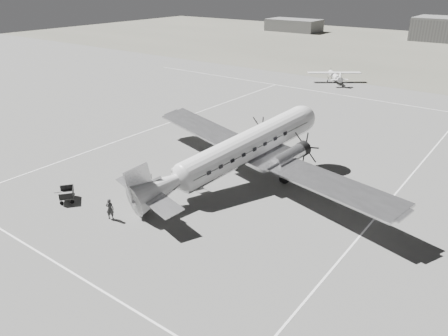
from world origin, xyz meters
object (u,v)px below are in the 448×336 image
dc3_airliner (237,153)px  light_plane_left (335,77)px  shed_secondary (294,25)px  passenger (174,177)px  baggage_cart_near (144,191)px  ramp_agent (151,184)px  baggage_cart_far (67,195)px  ground_crew (110,209)px

dc3_airliner → light_plane_left: dc3_airliner is taller
shed_secondary → passenger: (50.46, -115.75, -1.07)m
baggage_cart_near → ramp_agent: 0.89m
baggage_cart_far → light_plane_left: bearing=128.4°
light_plane_left → baggage_cart_far: (0.48, -56.19, -0.46)m
ramp_agent → passenger: size_ratio=1.05×
ground_crew → passenger: bearing=-123.1°
baggage_cart_far → ramp_agent: size_ratio=0.96×
light_plane_left → baggage_cart_near: 51.99m
shed_secondary → passenger: shed_secondary is taller
passenger → ground_crew: bearing=175.2°
shed_secondary → light_plane_left: size_ratio=1.88×
dc3_airliner → passenger: bearing=-119.3°
light_plane_left → ground_crew: light_plane_left is taller
baggage_cart_near → shed_secondary: bearing=115.7°
baggage_cart_far → baggage_cart_near: bearing=81.6°
dc3_airliner → baggage_cart_far: dc3_airliner is taller
dc3_airliner → baggage_cart_near: dc3_airliner is taller
baggage_cart_far → dc3_airliner: bearing=87.9°
light_plane_left → baggage_cart_near: light_plane_left is taller
ramp_agent → passenger: ramp_agent is taller
shed_secondary → baggage_cart_near: (49.60, -118.70, -1.54)m
baggage_cart_far → ground_crew: ground_crew is taller
baggage_cart_near → ground_crew: bearing=-77.3°
baggage_cart_far → passenger: passenger is taller
baggage_cart_far → ramp_agent: bearing=84.5°
dc3_airliner → ramp_agent: bearing=-110.9°
ground_crew → ramp_agent: ramp_agent is taller
shed_secondary → light_plane_left: 80.40m
shed_secondary → baggage_cart_far: size_ratio=9.60×
baggage_cart_far → ramp_agent: ramp_agent is taller
dc3_airliner → baggage_cart_near: (-4.94, -6.98, -2.47)m
shed_secondary → baggage_cart_far: (44.94, -123.16, -1.47)m
passenger → baggage_cart_near: bearing=160.1°
ramp_agent → baggage_cart_near: bearing=153.6°
baggage_cart_near → baggage_cart_far: size_ratio=0.87×
shed_secondary → ground_crew: 132.88m
shed_secondary → light_plane_left: bearing=-56.4°
baggage_cart_near → ramp_agent: ramp_agent is taller
shed_secondary → baggage_cart_far: shed_secondary is taller
baggage_cart_near → passenger: size_ratio=0.87×
dc3_airliner → baggage_cart_near: size_ratio=18.92×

